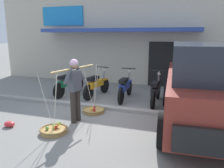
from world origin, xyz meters
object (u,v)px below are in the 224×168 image
object	(u,v)px
parked_truck	(207,82)
fruit_basket_right_side	(54,130)
fruit_basket_left_side	(94,110)
plastic_litter_bag	(9,124)
motorcycle_second_in_row	(97,85)
motorcycle_end_of_row	(156,91)
motorcycle_nearest_shop	(69,83)
fruit_vendor	(75,86)
motorcycle_third_in_row	(125,87)

from	to	relation	value
parked_truck	fruit_basket_right_side	bearing A→B (deg)	-154.39
fruit_basket_left_side	plastic_litter_bag	world-z (taller)	fruit_basket_left_side
motorcycle_second_in_row	fruit_basket_right_side	bearing A→B (deg)	-85.84
fruit_basket_left_side	parked_truck	size ratio (longest dim) A/B	0.30
motorcycle_end_of_row	motorcycle_nearest_shop	bearing A→B (deg)	177.83
fruit_vendor	plastic_litter_bag	bearing A→B (deg)	-149.66
motorcycle_third_in_row	motorcycle_end_of_row	xyz separation A→B (m)	(1.12, -0.19, 0.00)
motorcycle_second_in_row	plastic_litter_bag	xyz separation A→B (m)	(-1.04, -3.35, -0.38)
fruit_basket_left_side	plastic_litter_bag	distance (m)	2.33
motorcycle_nearest_shop	parked_truck	world-z (taller)	parked_truck
parked_truck	motorcycle_nearest_shop	bearing A→B (deg)	162.12
fruit_basket_left_side	plastic_litter_bag	size ratio (longest dim) A/B	5.18
fruit_basket_right_side	plastic_litter_bag	size ratio (longest dim) A/B	5.18
fruit_vendor	motorcycle_third_in_row	size ratio (longest dim) A/B	0.93
fruit_basket_right_side	motorcycle_third_in_row	size ratio (longest dim) A/B	0.80
motorcycle_end_of_row	plastic_litter_bag	world-z (taller)	motorcycle_end_of_row
motorcycle_end_of_row	motorcycle_third_in_row	bearing A→B (deg)	170.14
fruit_vendor	parked_truck	distance (m)	3.37
motorcycle_second_in_row	motorcycle_end_of_row	bearing A→B (deg)	-6.00
fruit_basket_left_side	parked_truck	bearing A→B (deg)	0.70
fruit_basket_right_side	parked_truck	world-z (taller)	parked_truck
parked_truck	plastic_litter_bag	size ratio (longest dim) A/B	17.50
fruit_basket_left_side	motorcycle_end_of_row	distance (m)	2.24
motorcycle_second_in_row	parked_truck	bearing A→B (deg)	-24.27
fruit_basket_left_side	fruit_basket_right_side	xyz separation A→B (m)	(-0.35, -1.61, 0.00)
motorcycle_second_in_row	motorcycle_third_in_row	size ratio (longest dim) A/B	1.00
motorcycle_third_in_row	fruit_vendor	bearing A→B (deg)	-106.24
motorcycle_nearest_shop	parked_truck	xyz separation A→B (m)	(4.79, -1.55, 0.68)
motorcycle_third_in_row	parked_truck	distance (m)	3.08
motorcycle_second_in_row	parked_truck	world-z (taller)	parked_truck
plastic_litter_bag	motorcycle_end_of_row	bearing A→B (deg)	43.43
motorcycle_nearest_shop	fruit_basket_left_side	bearing A→B (deg)	-42.77
motorcycle_nearest_shop	motorcycle_end_of_row	xyz separation A→B (m)	(3.37, -0.13, 0.00)
fruit_basket_left_side	plastic_litter_bag	bearing A→B (deg)	-134.55
fruit_vendor	plastic_litter_bag	world-z (taller)	fruit_vendor
fruit_basket_left_side	motorcycle_end_of_row	size ratio (longest dim) A/B	0.80
fruit_basket_left_side	parked_truck	distance (m)	3.26
fruit_basket_left_side	motorcycle_second_in_row	distance (m)	1.83
motorcycle_second_in_row	motorcycle_third_in_row	distance (m)	1.13
fruit_basket_right_side	plastic_litter_bag	distance (m)	1.28
fruit_vendor	fruit_basket_left_side	xyz separation A→B (m)	(0.17, 0.80, -0.90)
parked_truck	plastic_litter_bag	world-z (taller)	parked_truck
motorcycle_nearest_shop	motorcycle_third_in_row	size ratio (longest dim) A/B	1.00
parked_truck	motorcycle_end_of_row	bearing A→B (deg)	135.08
motorcycle_end_of_row	parked_truck	world-z (taller)	parked_truck
motorcycle_third_in_row	parked_truck	xyz separation A→B (m)	(2.54, -1.61, 0.68)
motorcycle_third_in_row	plastic_litter_bag	distance (m)	3.98
motorcycle_end_of_row	fruit_vendor	bearing A→B (deg)	-129.03
fruit_vendor	parked_truck	xyz separation A→B (m)	(3.26, 0.84, 0.15)
motorcycle_third_in_row	plastic_litter_bag	bearing A→B (deg)	-123.28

